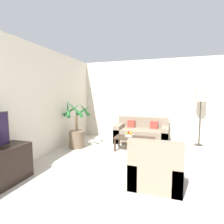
{
  "coord_description": "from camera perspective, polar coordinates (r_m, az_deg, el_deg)",
  "views": [
    {
      "loc": [
        -0.19,
        0.06,
        1.55
      ],
      "look_at": [
        -1.83,
        5.17,
        1.0
      ],
      "focal_mm": 28.0,
      "sensor_mm": 36.0,
      "label": 1
    }
  ],
  "objects": [
    {
      "name": "wall_back",
      "position": [
        6.07,
        19.62,
        3.63
      ],
      "size": [
        7.84,
        0.06,
        2.7
      ],
      "color": "beige",
      "rests_on": "ground_plane"
    },
    {
      "name": "wall_left",
      "position": [
        4.21,
        -26.99,
        2.51
      ],
      "size": [
        0.06,
        7.69,
        2.7
      ],
      "color": "beige",
      "rests_on": "ground_plane"
    },
    {
      "name": "potted_palm",
      "position": [
        5.2,
        -11.42,
        -6.4
      ],
      "size": [
        0.83,
        0.81,
        1.41
      ],
      "color": "brown",
      "rests_on": "ground_plane"
    },
    {
      "name": "sofa_loveseat",
      "position": [
        5.74,
        9.6,
        -7.04
      ],
      "size": [
        1.65,
        0.83,
        0.79
      ],
      "color": "gray",
      "rests_on": "ground_plane"
    },
    {
      "name": "floor_lamp",
      "position": [
        5.83,
        27.05,
        3.82
      ],
      "size": [
        0.28,
        0.28,
        1.69
      ],
      "color": "#2D2823",
      "rests_on": "ground_plane"
    },
    {
      "name": "coffee_table",
      "position": [
        4.86,
        7.34,
        -8.77
      ],
      "size": [
        1.08,
        0.5,
        0.37
      ],
      "color": "#38281E",
      "rests_on": "ground_plane"
    },
    {
      "name": "fruit_bowl",
      "position": [
        4.94,
        5.7,
        -7.6
      ],
      "size": [
        0.24,
        0.24,
        0.06
      ],
      "color": "beige",
      "rests_on": "coffee_table"
    },
    {
      "name": "apple_red",
      "position": [
        4.99,
        5.46,
        -6.64
      ],
      "size": [
        0.08,
        0.08,
        0.08
      ],
      "color": "red",
      "rests_on": "fruit_bowl"
    },
    {
      "name": "apple_green",
      "position": [
        4.91,
        4.83,
        -6.88
      ],
      "size": [
        0.07,
        0.07,
        0.07
      ],
      "color": "olive",
      "rests_on": "fruit_bowl"
    },
    {
      "name": "orange_fruit",
      "position": [
        4.88,
        6.15,
        -6.87
      ],
      "size": [
        0.09,
        0.09,
        0.09
      ],
      "color": "orange",
      "rests_on": "fruit_bowl"
    },
    {
      "name": "armchair",
      "position": [
        3.22,
        14.03,
        -17.53
      ],
      "size": [
        0.83,
        0.8,
        0.84
      ],
      "color": "gray",
      "rests_on": "ground_plane"
    },
    {
      "name": "ottoman",
      "position": [
        4.02,
        15.38,
        -13.96
      ],
      "size": [
        0.53,
        0.52,
        0.4
      ],
      "color": "gray",
      "rests_on": "ground_plane"
    }
  ]
}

